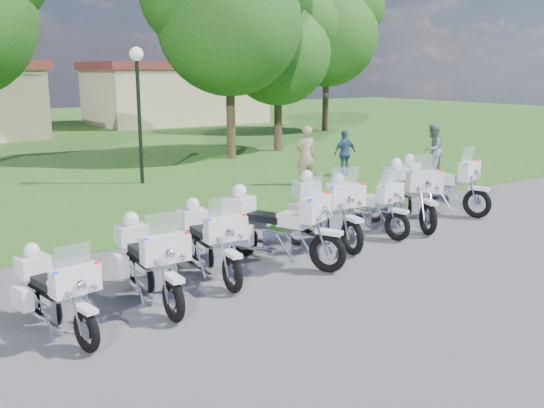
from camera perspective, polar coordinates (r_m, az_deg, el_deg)
ground at (r=11.98m, az=5.87°, el=-5.08°), size 100.00×100.00×0.00m
grass_lawn at (r=36.63m, az=-22.67°, el=5.93°), size 100.00×48.00×0.01m
motorcycle_0 at (r=9.04m, az=-19.79°, el=-7.78°), size 0.92×2.10×1.42m
motorcycle_1 at (r=9.82m, az=-11.57°, el=-5.21°), size 0.83×2.37×1.59m
motorcycle_2 at (r=10.82m, az=-5.99°, el=-3.39°), size 0.90×2.34×1.57m
motorcycle_3 at (r=11.47m, az=0.34°, el=-1.99°), size 1.54×2.45×1.76m
motorcycle_4 at (r=12.95m, az=4.97°, el=-0.40°), size 1.09×2.57×1.74m
motorcycle_5 at (r=13.80m, az=8.53°, el=-0.02°), size 0.97×2.29×1.55m
motorcycle_6 at (r=14.82m, az=12.71°, el=1.06°), size 1.51×2.49×1.77m
motorcycle_7 at (r=16.22m, az=15.25°, el=1.87°), size 1.29×2.56×1.75m
lamp_post at (r=19.76m, az=-12.53°, el=11.17°), size 0.44×0.44×4.30m
tree_2 at (r=25.20m, az=-4.22°, el=17.93°), size 6.79×5.79×9.05m
tree_3 at (r=27.51m, az=0.47°, el=15.02°), size 5.44×4.64×7.26m
tree_4 at (r=36.73m, az=5.08°, el=16.45°), size 6.96×5.94×9.28m
building_east at (r=42.88m, az=-9.09°, el=10.33°), size 11.44×7.28×4.10m
bystander_a at (r=19.29m, az=3.19°, el=4.55°), size 0.75×0.55×1.87m
bystander_b at (r=21.98m, az=14.87°, el=4.97°), size 1.05×0.95×1.75m
bystander_c at (r=21.12m, az=6.87°, el=4.77°), size 0.94×0.42×1.58m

